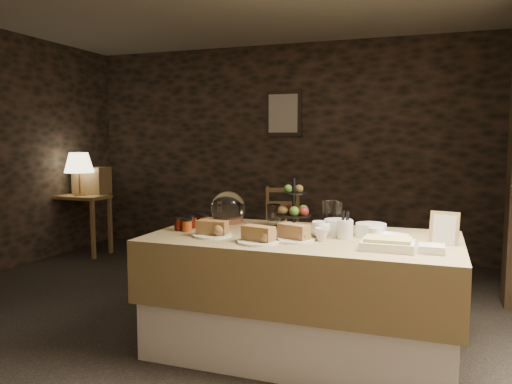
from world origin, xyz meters
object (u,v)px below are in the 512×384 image
(buffet_table, at_px, (302,285))
(console_table, at_px, (80,205))
(table_lamp, at_px, (79,163))
(chair, at_px, (284,230))
(fruit_stand, at_px, (294,209))
(wine_rack, at_px, (92,181))

(buffet_table, distance_m, console_table, 3.82)
(table_lamp, relative_size, chair, 0.77)
(fruit_stand, bearing_deg, chair, 108.35)
(buffet_table, height_order, wine_rack, wine_rack)
(buffet_table, height_order, chair, chair)
(table_lamp, bearing_deg, console_table, 135.00)
(wine_rack, relative_size, chair, 0.61)
(buffet_table, xyz_separation_m, chair, (-0.79, 2.26, -0.07))
(buffet_table, distance_m, chair, 2.40)
(table_lamp, height_order, chair, table_lamp)
(wine_rack, xyz_separation_m, fruit_stand, (3.15, -1.81, 0.02))
(chair, height_order, fruit_stand, fruit_stand)
(console_table, distance_m, fruit_stand, 3.60)
(buffet_table, distance_m, wine_rack, 3.90)
(console_table, bearing_deg, wine_rack, 74.48)
(console_table, bearing_deg, chair, 8.59)
(console_table, distance_m, wine_rack, 0.35)
(table_lamp, bearing_deg, wine_rack, 90.00)
(buffet_table, distance_m, table_lamp, 3.81)
(table_lamp, bearing_deg, chair, 9.88)
(table_lamp, xyz_separation_m, chair, (2.48, 0.43, -0.75))
(console_table, relative_size, chair, 1.08)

